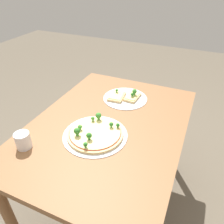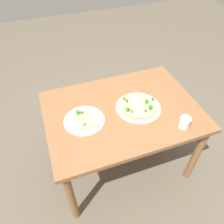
{
  "view_description": "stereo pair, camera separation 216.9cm",
  "coord_description": "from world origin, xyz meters",
  "px_view_note": "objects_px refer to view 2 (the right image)",
  "views": [
    {
      "loc": [
        0.94,
        0.44,
        1.52
      ],
      "look_at": [
        -0.09,
        -0.02,
        0.76
      ],
      "focal_mm": 35.0,
      "sensor_mm": 36.0,
      "label": 1
    },
    {
      "loc": [
        -0.49,
        -1.13,
        1.95
      ],
      "look_at": [
        -0.09,
        -0.02,
        0.76
      ],
      "focal_mm": 35.0,
      "sensor_mm": 36.0,
      "label": 2
    }
  ],
  "objects_px": {
    "pizza_tray_whole": "(138,106)",
    "drinking_cup": "(185,122)",
    "dining_table": "(122,118)",
    "pizza_tray_slice": "(84,120)"
  },
  "relations": [
    {
      "from": "pizza_tray_whole",
      "to": "pizza_tray_slice",
      "type": "xyz_separation_m",
      "value": [
        -0.44,
        0.01,
        -0.0
      ]
    },
    {
      "from": "dining_table",
      "to": "drinking_cup",
      "type": "xyz_separation_m",
      "value": [
        0.36,
        -0.32,
        0.14
      ]
    },
    {
      "from": "pizza_tray_slice",
      "to": "drinking_cup",
      "type": "height_order",
      "value": "drinking_cup"
    },
    {
      "from": "pizza_tray_whole",
      "to": "pizza_tray_slice",
      "type": "height_order",
      "value": "pizza_tray_whole"
    },
    {
      "from": "pizza_tray_whole",
      "to": "drinking_cup",
      "type": "xyz_separation_m",
      "value": [
        0.23,
        -0.29,
        0.03
      ]
    },
    {
      "from": "drinking_cup",
      "to": "dining_table",
      "type": "bearing_deg",
      "value": 138.6
    },
    {
      "from": "dining_table",
      "to": "drinking_cup",
      "type": "bearing_deg",
      "value": -41.4
    },
    {
      "from": "pizza_tray_whole",
      "to": "drinking_cup",
      "type": "bearing_deg",
      "value": -51.77
    },
    {
      "from": "pizza_tray_slice",
      "to": "drinking_cup",
      "type": "xyz_separation_m",
      "value": [
        0.67,
        -0.3,
        0.03
      ]
    },
    {
      "from": "dining_table",
      "to": "pizza_tray_whole",
      "type": "relative_size",
      "value": 3.36
    }
  ]
}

